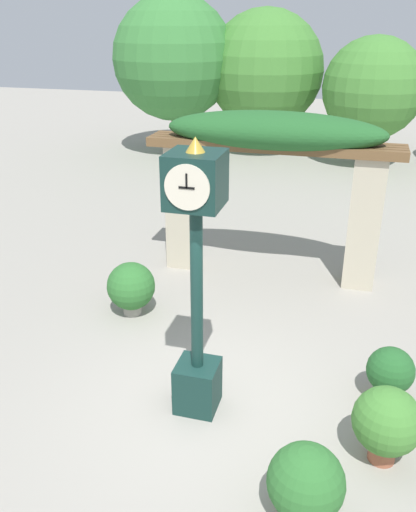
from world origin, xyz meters
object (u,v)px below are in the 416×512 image
object	(u,v)px
potted_plant_far_left	(131,287)
potted_plant_far_right	(390,373)
potted_plant_near_left	(306,483)
potted_plant_near_right	(387,422)
pedestal_clock	(197,278)

from	to	relation	value
potted_plant_far_left	potted_plant_far_right	size ratio (longest dim) A/B	1.20
potted_plant_near_left	potted_plant_far_right	bearing A→B (deg)	68.64
potted_plant_far_left	potted_plant_near_right	bearing A→B (deg)	-29.98
pedestal_clock	potted_plant_far_left	distance (m)	3.04
pedestal_clock	potted_plant_far_right	bearing A→B (deg)	18.72
potted_plant_near_right	potted_plant_far_left	xyz separation A→B (m)	(-4.10, 2.37, -0.03)
potted_plant_far_right	potted_plant_far_left	bearing A→B (deg)	163.66
potted_plant_near_left	potted_plant_near_right	xyz separation A→B (m)	(0.78, 1.06, 0.06)
pedestal_clock	potted_plant_near_left	size ratio (longest dim) A/B	3.99
pedestal_clock	potted_plant_near_left	bearing A→B (deg)	-42.25
potted_plant_near_left	potted_plant_near_right	size ratio (longest dim) A/B	0.94
potted_plant_near_right	potted_plant_far_right	bearing A→B (deg)	86.00
potted_plant_near_left	potted_plant_far_right	size ratio (longest dim) A/B	1.14
pedestal_clock	potted_plant_near_right	distance (m)	2.69
pedestal_clock	potted_plant_far_right	world-z (taller)	pedestal_clock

